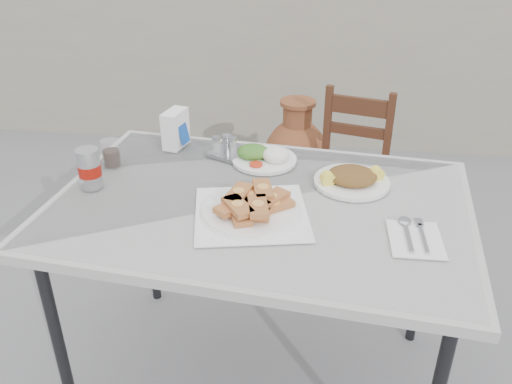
# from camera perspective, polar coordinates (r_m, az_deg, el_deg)

# --- Properties ---
(cafe_table) EXTENTS (1.47, 1.08, 0.84)m
(cafe_table) POSITION_cam_1_polar(r_m,az_deg,el_deg) (1.84, 0.39, -2.47)
(cafe_table) COLOR black
(cafe_table) RESTS_ON ground
(pide_plate) EXTENTS (0.42, 0.42, 0.07)m
(pide_plate) POSITION_cam_1_polar(r_m,az_deg,el_deg) (1.72, -0.50, -1.39)
(pide_plate) COLOR white
(pide_plate) RESTS_ON cafe_table
(salad_rice_plate) EXTENTS (0.25, 0.25, 0.06)m
(salad_rice_plate) POSITION_cam_1_polar(r_m,az_deg,el_deg) (2.06, 0.80, 3.83)
(salad_rice_plate) COLOR white
(salad_rice_plate) RESTS_ON cafe_table
(salad_chopped_plate) EXTENTS (0.27, 0.27, 0.06)m
(salad_chopped_plate) POSITION_cam_1_polar(r_m,az_deg,el_deg) (1.93, 10.07, 1.45)
(salad_chopped_plate) COLOR white
(salad_chopped_plate) RESTS_ON cafe_table
(soda_can) EXTENTS (0.08, 0.08, 0.14)m
(soda_can) POSITION_cam_1_polar(r_m,az_deg,el_deg) (1.94, -17.13, 2.39)
(soda_can) COLOR silver
(soda_can) RESTS_ON cafe_table
(cola_glass) EXTENTS (0.07, 0.07, 0.10)m
(cola_glass) POSITION_cam_1_polar(r_m,az_deg,el_deg) (2.10, -14.99, 3.85)
(cola_glass) COLOR white
(cola_glass) RESTS_ON cafe_table
(napkin_holder) EXTENTS (0.10, 0.14, 0.15)m
(napkin_holder) POSITION_cam_1_polar(r_m,az_deg,el_deg) (2.19, -8.47, 6.60)
(napkin_holder) COLOR white
(napkin_holder) RESTS_ON cafe_table
(condiment_caddy) EXTENTS (0.15, 0.14, 0.09)m
(condiment_caddy) POSITION_cam_1_polar(r_m,az_deg,el_deg) (2.10, -3.22, 4.55)
(condiment_caddy) COLOR #B0B0B7
(condiment_caddy) RESTS_ON cafe_table
(cutlery_napkin) EXTENTS (0.16, 0.21, 0.01)m
(cutlery_napkin) POSITION_cam_1_polar(r_m,az_deg,el_deg) (1.69, 16.30, -4.43)
(cutlery_napkin) COLOR white
(cutlery_napkin) RESTS_ON cafe_table
(chair) EXTENTS (0.46, 0.46, 0.86)m
(chair) POSITION_cam_1_polar(r_m,az_deg,el_deg) (2.90, 9.73, 2.06)
(chair) COLOR #351C0E
(chair) RESTS_ON ground
(terracotta_urn) EXTENTS (0.40, 0.40, 0.70)m
(terracotta_urn) POSITION_cam_1_polar(r_m,az_deg,el_deg) (3.29, 4.21, 3.42)
(terracotta_urn) COLOR brown
(terracotta_urn) RESTS_ON ground
(back_wall) EXTENTS (6.00, 0.25, 1.20)m
(back_wall) POSITION_cam_1_polar(r_m,az_deg,el_deg) (4.18, 6.17, 13.06)
(back_wall) COLOR gray
(back_wall) RESTS_ON ground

